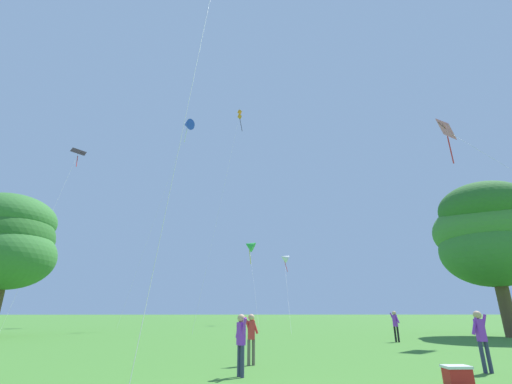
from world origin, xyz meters
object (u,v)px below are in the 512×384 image
(person_foreground_watcher, at_px, (395,323))
(person_with_spool, at_px, (241,338))
(kite_blue_delta, at_px, (187,125))
(kite_white_distant, at_px, (284,258))
(kite_green_small, at_px, (249,246))
(picnic_cooler, at_px, (458,376))
(tree_right_cluster, at_px, (9,239))
(kite_orange_box, at_px, (239,117))
(kite_pink_low, at_px, (451,137))
(kite_black_large, at_px, (76,158))
(person_in_red_shirt, at_px, (481,335))
(tree_left_oak, at_px, (488,233))
(person_near_tree, at_px, (251,334))

(person_foreground_watcher, bearing_deg, person_with_spool, -129.83)
(kite_blue_delta, bearing_deg, kite_white_distant, -45.20)
(kite_green_small, height_order, picnic_cooler, kite_green_small)
(kite_green_small, xyz_separation_m, tree_right_cluster, (-18.61, -21.49, -3.56))
(kite_orange_box, xyz_separation_m, kite_pink_low, (14.93, -19.08, -12.91))
(kite_black_large, relative_size, tree_right_cluster, 1.95)
(person_foreground_watcher, bearing_deg, kite_pink_low, -4.25)
(kite_black_large, height_order, kite_pink_low, kite_black_large)
(kite_black_large, bearing_deg, person_in_red_shirt, -45.20)
(kite_blue_delta, height_order, kite_pink_low, kite_blue_delta)
(tree_left_oak, bearing_deg, person_with_spool, -142.20)
(kite_black_large, distance_m, kite_blue_delta, 19.02)
(kite_orange_box, relative_size, person_near_tree, 17.26)
(kite_white_distant, height_order, tree_left_oak, tree_left_oak)
(kite_orange_box, relative_size, kite_white_distant, 3.67)
(person_near_tree, distance_m, picnic_cooler, 5.94)
(kite_blue_delta, relative_size, tree_left_oak, 2.86)
(kite_pink_low, height_order, kite_white_distant, kite_pink_low)
(kite_pink_low, height_order, tree_left_oak, kite_pink_low)
(kite_white_distant, distance_m, person_with_spool, 25.93)
(kite_green_small, bearing_deg, person_near_tree, -91.05)
(kite_black_large, relative_size, kite_pink_low, 1.38)
(person_in_red_shirt, bearing_deg, kite_orange_box, 104.78)
(kite_black_large, height_order, person_foreground_watcher, kite_black_large)
(kite_green_small, distance_m, picnic_cooler, 40.51)
(kite_black_large, relative_size, kite_blue_delta, 0.65)
(person_foreground_watcher, height_order, tree_right_cluster, tree_right_cluster)
(person_with_spool, relative_size, person_in_red_shirt, 0.95)
(kite_orange_box, distance_m, kite_white_distant, 20.25)
(person_foreground_watcher, bearing_deg, kite_black_large, 150.03)
(person_with_spool, bearing_deg, tree_right_cluster, 137.53)
(kite_pink_low, distance_m, person_with_spool, 21.35)
(kite_pink_low, relative_size, tree_right_cluster, 1.41)
(kite_blue_delta, bearing_deg, person_foreground_watcher, -57.00)
(kite_blue_delta, bearing_deg, kite_orange_box, -46.86)
(kite_orange_box, distance_m, kite_green_small, 17.70)
(kite_white_distant, height_order, picnic_cooler, kite_white_distant)
(person_in_red_shirt, relative_size, person_near_tree, 1.06)
(picnic_cooler, bearing_deg, kite_black_large, 130.89)
(person_foreground_watcher, bearing_deg, tree_left_oak, 20.25)
(kite_black_large, distance_m, kite_pink_low, 38.17)
(tree_right_cluster, bearing_deg, person_foreground_watcher, -11.61)
(kite_black_large, distance_m, kite_green_small, 24.51)
(kite_blue_delta, relative_size, person_near_tree, 19.68)
(person_near_tree, bearing_deg, tree_right_cluster, 141.99)
(person_foreground_watcher, bearing_deg, person_near_tree, -134.96)
(kite_black_large, xyz_separation_m, person_foreground_watcher, (28.44, -16.40, -17.64))
(tree_left_oak, bearing_deg, kite_white_distant, 142.16)
(kite_orange_box, height_order, kite_green_small, kite_orange_box)
(person_near_tree, height_order, tree_left_oak, tree_left_oak)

